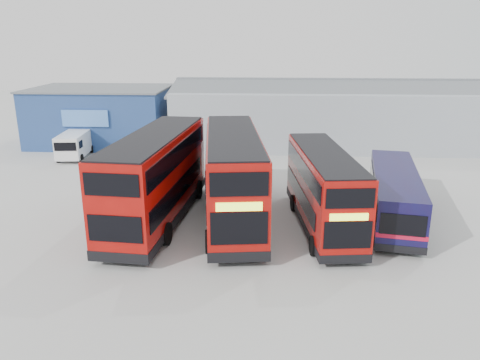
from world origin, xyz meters
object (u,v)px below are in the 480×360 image
Objects in this scene: office_block at (102,115)px; single_decker_blue at (394,196)px; double_decker_centre at (233,178)px; double_decker_left at (156,179)px; panel_van at (75,144)px; double_decker_right at (323,190)px; maintenance_shed at (339,114)px.

office_block is 28.54m from single_decker_blue.
office_block reaches higher than double_decker_centre.
double_decker_left reaches higher than panel_van.
double_decker_left is at bearing 171.97° from double_decker_right.
maintenance_shed is at bearing 5.21° from office_block.
maintenance_shed is at bearing 13.53° from panel_van.
double_decker_right is at bearing 28.37° from single_decker_blue.
double_decker_centre is 8.80m from single_decker_blue.
double_decker_right reaches higher than panel_van.
double_decker_left is 8.78m from double_decker_right.
panel_van is (-22.47, -7.62, -1.45)m from maintenance_shed.
office_block is 22.96m from double_decker_centre.
office_block is at bearing 119.35° from double_decker_centre.
double_decker_right reaches higher than single_decker_blue.
single_decker_blue is at bearing -2.11° from double_decker_centre.
single_decker_blue is (22.23, -17.85, -1.24)m from office_block.
double_decker_left is 2.37× the size of panel_van.
single_decker_blue is (0.23, -19.86, -1.26)m from maintenance_shed.
maintenance_shed is at bearing 60.85° from double_decker_centre.
double_decker_left is at bearing -63.40° from office_block.
double_decker_centre reaches higher than double_decker_left.
double_decker_left is 4.07m from double_decker_centre.
panel_van is (-18.70, 13.55, -0.87)m from double_decker_right.
double_decker_left is 1.13× the size of single_decker_blue.
double_decker_right is 23.11m from panel_van.
maintenance_shed is 2.99× the size of single_decker_blue.
single_decker_blue is (4.00, 1.32, -0.68)m from double_decker_right.
office_block is 22.09m from maintenance_shed.
single_decker_blue is at bearing -38.77° from office_block.
maintenance_shed is 19.90m from single_decker_blue.
double_decker_right is 2.01× the size of panel_van.
maintenance_shed is (22.00, 2.01, 0.02)m from office_block.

